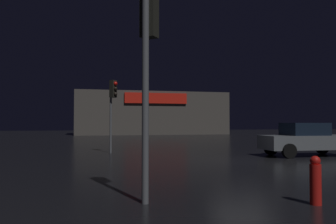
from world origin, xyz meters
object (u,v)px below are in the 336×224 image
store_building (151,113)px  fire_hydrant (315,180)px  traffic_signal_opposite (148,51)px  traffic_signal_main (113,98)px  car_near (306,139)px

store_building → fire_hydrant: 41.38m
fire_hydrant → store_building: bearing=83.8°
store_building → traffic_signal_opposite: 40.83m
store_building → fire_hydrant: size_ratio=21.74×
traffic_signal_main → fire_hydrant: (3.03, -12.29, -2.42)m
store_building → fire_hydrant: (-4.43, -41.07, -2.43)m
fire_hydrant → car_near: bearing=55.5°
traffic_signal_opposite → fire_hydrant: bearing=-16.8°
car_near → fire_hydrant: size_ratio=4.62×
store_building → fire_hydrant: store_building is taller
fire_hydrant → traffic_signal_opposite: bearing=163.2°
car_near → store_building: bearing=92.6°
traffic_signal_main → car_near: 9.91m
traffic_signal_opposite → store_building: bearing=79.3°
car_near → fire_hydrant: bearing=-124.5°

